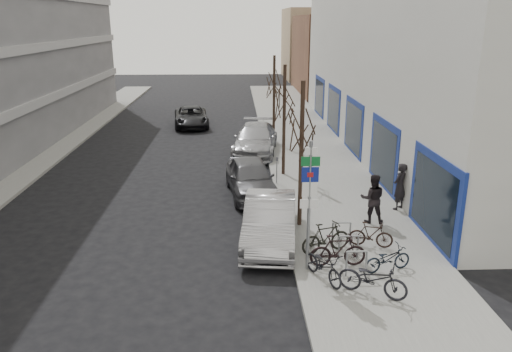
{
  "coord_description": "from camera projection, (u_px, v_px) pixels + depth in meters",
  "views": [
    {
      "loc": [
        0.26,
        -13.75,
        7.47
      ],
      "look_at": [
        0.98,
        3.74,
        2.0
      ],
      "focal_mm": 35.0,
      "sensor_mm": 36.0,
      "label": 1
    }
  ],
  "objects": [
    {
      "name": "parked_car_front",
      "position": [
        270.0,
        221.0,
        17.3
      ],
      "size": [
        2.25,
        5.14,
        1.64
      ],
      "primitive_type": "imported",
      "rotation": [
        0.0,
        0.0,
        -0.11
      ],
      "color": "#9E9EA2",
      "rests_on": "ground"
    },
    {
      "name": "highway_sign_pole",
      "position": [
        309.0,
        198.0,
        14.68
      ],
      "size": [
        0.55,
        0.1,
        4.2
      ],
      "color": "gray",
      "rests_on": "ground"
    },
    {
      "name": "parked_car_mid",
      "position": [
        251.0,
        177.0,
        22.12
      ],
      "size": [
        2.51,
        4.97,
        1.62
      ],
      "primitive_type": "imported",
      "rotation": [
        0.0,
        0.0,
        0.13
      ],
      "color": "#4B4B50",
      "rests_on": "ground"
    },
    {
      "name": "ground",
      "position": [
        229.0,
        275.0,
        15.33
      ],
      "size": [
        120.0,
        120.0,
        0.0
      ],
      "primitive_type": "plane",
      "color": "black",
      "rests_on": "ground"
    },
    {
      "name": "meter_back",
      "position": [
        269.0,
        140.0,
        28.49
      ],
      "size": [
        0.1,
        0.08,
        1.27
      ],
      "color": "gray",
      "rests_on": "sidewalk_east"
    },
    {
      "name": "sidewalk_east",
      "position": [
        321.0,
        175.0,
        25.02
      ],
      "size": [
        5.0,
        70.0,
        0.15
      ],
      "primitive_type": "cube",
      "color": "slate",
      "rests_on": "ground"
    },
    {
      "name": "lane_car",
      "position": [
        191.0,
        117.0,
        36.56
      ],
      "size": [
        2.94,
        5.37,
        1.43
      ],
      "primitive_type": "imported",
      "rotation": [
        0.0,
        0.0,
        0.12
      ],
      "color": "black",
      "rests_on": "ground"
    },
    {
      "name": "tree_far",
      "position": [
        274.0,
        79.0,
        29.95
      ],
      "size": [
        1.8,
        1.8,
        5.5
      ],
      "color": "black",
      "rests_on": "ground"
    },
    {
      "name": "tree_mid",
      "position": [
        285.0,
        94.0,
        23.75
      ],
      "size": [
        1.8,
        1.8,
        5.5
      ],
      "color": "black",
      "rests_on": "ground"
    },
    {
      "name": "pedestrian_far",
      "position": [
        373.0,
        198.0,
        18.68
      ],
      "size": [
        0.77,
        0.58,
        1.91
      ],
      "primitive_type": "imported",
      "rotation": [
        0.0,
        0.0,
        2.98
      ],
      "color": "black",
      "rests_on": "sidewalk_east"
    },
    {
      "name": "bike_mid_curb",
      "position": [
        388.0,
        257.0,
        15.12
      ],
      "size": [
        1.62,
        0.9,
        0.95
      ],
      "primitive_type": "imported",
      "rotation": [
        0.0,
        0.0,
        1.86
      ],
      "color": "black",
      "rests_on": "sidewalk_east"
    },
    {
      "name": "bike_near_left",
      "position": [
        324.0,
        263.0,
        14.57
      ],
      "size": [
        1.24,
        1.81,
        1.07
      ],
      "primitive_type": "imported",
      "rotation": [
        0.0,
        0.0,
        0.45
      ],
      "color": "black",
      "rests_on": "sidewalk_east"
    },
    {
      "name": "sidewalk_west",
      "position": [
        7.0,
        178.0,
        24.42
      ],
      "size": [
        3.0,
        70.0,
        0.15
      ],
      "primitive_type": "cube",
      "color": "slate",
      "rests_on": "ground"
    },
    {
      "name": "bike_near_right",
      "position": [
        338.0,
        250.0,
        15.39
      ],
      "size": [
        1.78,
        0.56,
        1.08
      ],
      "primitive_type": "imported",
      "rotation": [
        0.0,
        0.0,
        1.59
      ],
      "color": "black",
      "rests_on": "sidewalk_east"
    },
    {
      "name": "pedestrian_near",
      "position": [
        400.0,
        186.0,
        19.98
      ],
      "size": [
        0.82,
        0.82,
        1.92
      ],
      "primitive_type": "imported",
      "rotation": [
        0.0,
        0.0,
        3.9
      ],
      "color": "black",
      "rests_on": "sidewalk_east"
    },
    {
      "name": "tree_near",
      "position": [
        302.0,
        121.0,
        17.55
      ],
      "size": [
        1.8,
        1.8,
        5.5
      ],
      "color": "black",
      "rests_on": "ground"
    },
    {
      "name": "bike_rack",
      "position": [
        348.0,
        244.0,
        15.86
      ],
      "size": [
        0.66,
        2.26,
        0.83
      ],
      "color": "gray",
      "rests_on": "sidewalk_east"
    },
    {
      "name": "parked_car_back",
      "position": [
        256.0,
        139.0,
        29.05
      ],
      "size": [
        3.1,
        6.06,
        1.68
      ],
      "primitive_type": "imported",
      "rotation": [
        0.0,
        0.0,
        -0.13
      ],
      "color": "#9B9B9F",
      "rests_on": "ground"
    },
    {
      "name": "meter_mid",
      "position": [
        277.0,
        167.0,
        23.25
      ],
      "size": [
        0.1,
        0.08,
        1.27
      ],
      "color": "gray",
      "rests_on": "sidewalk_east"
    },
    {
      "name": "brick_building_far",
      "position": [
        355.0,
        55.0,
        52.8
      ],
      "size": [
        12.0,
        14.0,
        8.0
      ],
      "primitive_type": "cube",
      "color": "brown",
      "rests_on": "ground"
    },
    {
      "name": "bike_mid_inner",
      "position": [
        326.0,
        237.0,
        16.33
      ],
      "size": [
        1.84,
        1.07,
        1.07
      ],
      "primitive_type": "imported",
      "rotation": [
        0.0,
        0.0,
        1.9
      ],
      "color": "black",
      "rests_on": "sidewalk_east"
    },
    {
      "name": "meter_front",
      "position": [
        289.0,
        210.0,
        18.0
      ],
      "size": [
        0.1,
        0.08,
        1.27
      ],
      "color": "gray",
      "rests_on": "sidewalk_east"
    },
    {
      "name": "bike_far_inner",
      "position": [
        371.0,
        234.0,
        16.75
      ],
      "size": [
        1.55,
        0.84,
        0.9
      ],
      "primitive_type": "imported",
      "rotation": [
        0.0,
        0.0,
        1.29
      ],
      "color": "black",
      "rests_on": "sidewalk_east"
    },
    {
      "name": "tan_building_far",
      "position": [
        333.0,
        44.0,
        66.97
      ],
      "size": [
        13.0,
        12.0,
        9.0
      ],
      "primitive_type": "cube",
      "color": "#937A5B",
      "rests_on": "ground"
    },
    {
      "name": "bike_far_curb",
      "position": [
        373.0,
        276.0,
        13.74
      ],
      "size": [
        1.98,
        1.46,
        1.19
      ],
      "primitive_type": "imported",
      "rotation": [
        0.0,
        0.0,
        1.06
      ],
      "color": "black",
      "rests_on": "sidewalk_east"
    }
  ]
}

